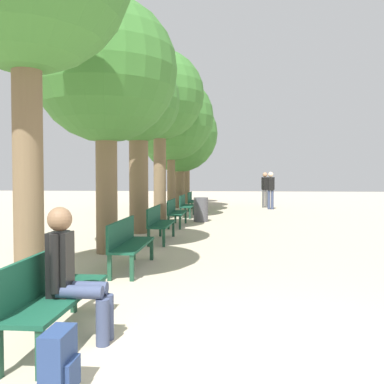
# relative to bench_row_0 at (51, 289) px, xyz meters

# --- Properties ---
(ground_plane) EXTENTS (80.00, 80.00, 0.00)m
(ground_plane) POSITION_rel_bench_row_0_xyz_m (1.72, -0.73, -0.49)
(ground_plane) COLOR #B7A88E
(bench_row_0) EXTENTS (0.43, 1.70, 0.83)m
(bench_row_0) POSITION_rel_bench_row_0_xyz_m (0.00, 0.00, 0.00)
(bench_row_0) COLOR #144733
(bench_row_0) RESTS_ON ground_plane
(bench_row_1) EXTENTS (0.43, 1.70, 0.83)m
(bench_row_1) POSITION_rel_bench_row_0_xyz_m (0.00, 3.09, 0.00)
(bench_row_1) COLOR #144733
(bench_row_1) RESTS_ON ground_plane
(bench_row_2) EXTENTS (0.43, 1.70, 0.83)m
(bench_row_2) POSITION_rel_bench_row_0_xyz_m (0.00, 6.17, 0.00)
(bench_row_2) COLOR #144733
(bench_row_2) RESTS_ON ground_plane
(bench_row_3) EXTENTS (0.43, 1.70, 0.83)m
(bench_row_3) POSITION_rel_bench_row_0_xyz_m (0.00, 9.26, 0.00)
(bench_row_3) COLOR #144733
(bench_row_3) RESTS_ON ground_plane
(bench_row_4) EXTENTS (0.43, 1.70, 0.83)m
(bench_row_4) POSITION_rel_bench_row_0_xyz_m (0.00, 12.34, 0.00)
(bench_row_4) COLOR #144733
(bench_row_4) RESTS_ON ground_plane
(bench_row_5) EXTENTS (0.43, 1.70, 0.83)m
(bench_row_5) POSITION_rel_bench_row_0_xyz_m (0.00, 15.43, 0.00)
(bench_row_5) COLOR #144733
(bench_row_5) RESTS_ON ground_plane
(tree_row_1) EXTENTS (2.89, 2.89, 5.13)m
(tree_row_1) POSITION_rel_bench_row_0_xyz_m (-0.79, 4.54, 3.15)
(tree_row_1) COLOR brown
(tree_row_1) RESTS_ON ground_plane
(tree_row_2) EXTENTS (2.28, 2.28, 4.77)m
(tree_row_2) POSITION_rel_bench_row_0_xyz_m (-0.79, 7.62, 3.00)
(tree_row_2) COLOR brown
(tree_row_2) RESTS_ON ground_plane
(tree_row_3) EXTENTS (3.16, 3.16, 6.02)m
(tree_row_3) POSITION_rel_bench_row_0_xyz_m (-0.79, 11.16, 3.89)
(tree_row_3) COLOR brown
(tree_row_3) RESTS_ON ground_plane
(tree_row_4) EXTENTS (3.61, 3.61, 5.84)m
(tree_row_4) POSITION_rel_bench_row_0_xyz_m (-0.79, 14.12, 3.53)
(tree_row_4) COLOR brown
(tree_row_4) RESTS_ON ground_plane
(tree_row_5) EXTENTS (3.78, 3.78, 5.53)m
(tree_row_5) POSITION_rel_bench_row_0_xyz_m (-0.79, 17.01, 3.12)
(tree_row_5) COLOR brown
(tree_row_5) RESTS_ON ground_plane
(tree_row_6) EXTENTS (2.38, 2.38, 5.00)m
(tree_row_6) POSITION_rel_bench_row_0_xyz_m (-0.79, 20.29, 3.23)
(tree_row_6) COLOR brown
(tree_row_6) RESTS_ON ground_plane
(person_seated) EXTENTS (0.61, 0.34, 1.28)m
(person_seated) POSITION_rel_bench_row_0_xyz_m (0.22, -0.04, 0.19)
(person_seated) COLOR #384260
(person_seated) RESTS_ON ground_plane
(backpack) EXTENTS (0.21, 0.32, 0.48)m
(backpack) POSITION_rel_bench_row_0_xyz_m (0.50, -1.04, -0.25)
(backpack) COLOR navy
(backpack) RESTS_ON ground_plane
(pedestrian_near) EXTENTS (0.35, 0.30, 1.74)m
(pedestrian_near) POSITION_rel_bench_row_0_xyz_m (3.44, 17.37, 0.51)
(pedestrian_near) COLOR #4C4C4C
(pedestrian_near) RESTS_ON ground_plane
(pedestrian_mid) EXTENTS (0.35, 0.24, 1.75)m
(pedestrian_mid) POSITION_rel_bench_row_0_xyz_m (3.61, 16.26, 0.52)
(pedestrian_mid) COLOR #384260
(pedestrian_mid) RESTS_ON ground_plane
(trash_bin) EXTENTS (0.49, 0.49, 0.83)m
(trash_bin) POSITION_rel_bench_row_0_xyz_m (0.72, 10.62, -0.07)
(trash_bin) COLOR #4C4C51
(trash_bin) RESTS_ON ground_plane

